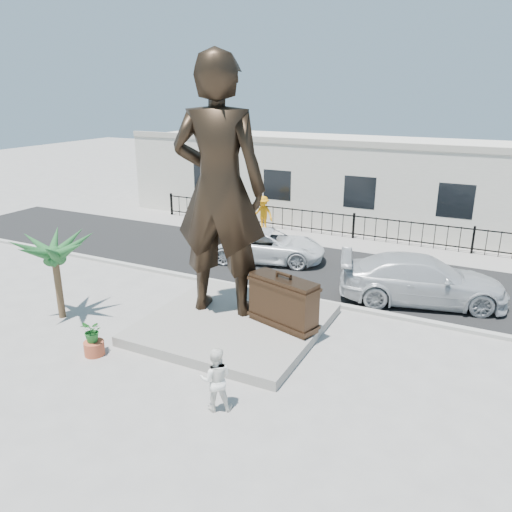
{
  "coord_description": "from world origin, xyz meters",
  "views": [
    {
      "loc": [
        6.39,
        -10.74,
        7.07
      ],
      "look_at": [
        0.0,
        2.0,
        2.3
      ],
      "focal_mm": 35.0,
      "sensor_mm": 36.0,
      "label": 1
    }
  ],
  "objects_px": {
    "tourist": "(216,379)",
    "car_white": "(268,245)",
    "suitcase": "(283,302)",
    "statue": "(219,189)"
  },
  "relations": [
    {
      "from": "statue",
      "to": "car_white",
      "type": "distance_m",
      "value": 6.88
    },
    {
      "from": "suitcase",
      "to": "car_white",
      "type": "height_order",
      "value": "suitcase"
    },
    {
      "from": "statue",
      "to": "tourist",
      "type": "height_order",
      "value": "statue"
    },
    {
      "from": "statue",
      "to": "car_white",
      "type": "bearing_deg",
      "value": -90.78
    },
    {
      "from": "tourist",
      "to": "car_white",
      "type": "xyz_separation_m",
      "value": [
        -3.47,
        10.12,
        -0.09
      ]
    },
    {
      "from": "suitcase",
      "to": "statue",
      "type": "bearing_deg",
      "value": -168.92
    },
    {
      "from": "suitcase",
      "to": "car_white",
      "type": "xyz_separation_m",
      "value": [
        -3.35,
        6.01,
        -0.38
      ]
    },
    {
      "from": "suitcase",
      "to": "tourist",
      "type": "xyz_separation_m",
      "value": [
        0.12,
        -4.1,
        -0.29
      ]
    },
    {
      "from": "tourist",
      "to": "car_white",
      "type": "distance_m",
      "value": 10.69
    },
    {
      "from": "statue",
      "to": "suitcase",
      "type": "distance_m",
      "value": 3.9
    }
  ]
}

